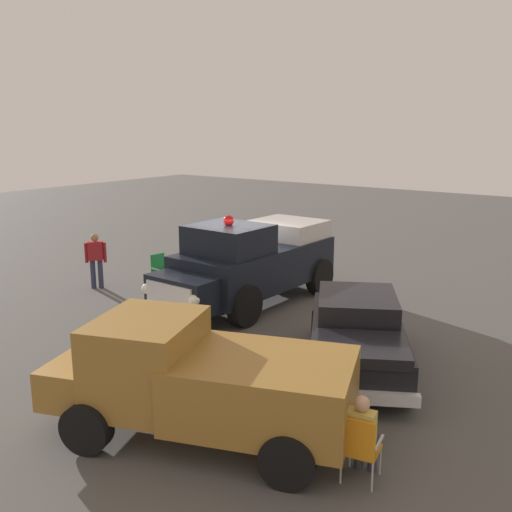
{
  "coord_description": "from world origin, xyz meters",
  "views": [
    {
      "loc": [
        -12.04,
        -9.6,
        4.86
      ],
      "look_at": [
        0.49,
        -0.5,
        1.31
      ],
      "focal_mm": 40.57,
      "sensor_mm": 36.0,
      "label": 1
    }
  ],
  "objects_px": {
    "lawn_chair_spare": "(169,327)",
    "lawn_chair_by_car": "(160,268)",
    "traffic_cone": "(194,273)",
    "spectator_seated": "(362,433)",
    "lawn_chair_near_truck": "(359,445)",
    "parked_pickup": "(199,379)",
    "spectator_standing": "(96,257)",
    "classic_hot_rod": "(357,333)",
    "vintage_fire_truck": "(251,262)"
  },
  "relations": [
    {
      "from": "lawn_chair_by_car",
      "to": "spectator_seated",
      "type": "distance_m",
      "value": 10.71
    },
    {
      "from": "vintage_fire_truck",
      "to": "lawn_chair_spare",
      "type": "xyz_separation_m",
      "value": [
        -3.88,
        -0.67,
        -0.61
      ]
    },
    {
      "from": "vintage_fire_truck",
      "to": "lawn_chair_by_car",
      "type": "relative_size",
      "value": 5.89
    },
    {
      "from": "traffic_cone",
      "to": "classic_hot_rod",
      "type": "bearing_deg",
      "value": -112.52
    },
    {
      "from": "classic_hot_rod",
      "to": "spectator_standing",
      "type": "bearing_deg",
      "value": 85.36
    },
    {
      "from": "vintage_fire_truck",
      "to": "classic_hot_rod",
      "type": "bearing_deg",
      "value": -117.13
    },
    {
      "from": "parked_pickup",
      "to": "spectator_standing",
      "type": "distance_m",
      "value": 9.41
    },
    {
      "from": "lawn_chair_spare",
      "to": "lawn_chair_by_car",
      "type": "bearing_deg",
      "value": 47.14
    },
    {
      "from": "lawn_chair_near_truck",
      "to": "lawn_chair_by_car",
      "type": "bearing_deg",
      "value": 59.57
    },
    {
      "from": "parked_pickup",
      "to": "spectator_seated",
      "type": "height_order",
      "value": "parked_pickup"
    },
    {
      "from": "lawn_chair_by_car",
      "to": "spectator_standing",
      "type": "distance_m",
      "value": 1.94
    },
    {
      "from": "vintage_fire_truck",
      "to": "lawn_chair_near_truck",
      "type": "distance_m",
      "value": 8.37
    },
    {
      "from": "vintage_fire_truck",
      "to": "traffic_cone",
      "type": "bearing_deg",
      "value": 75.23
    },
    {
      "from": "traffic_cone",
      "to": "lawn_chair_spare",
      "type": "bearing_deg",
      "value": -143.21
    },
    {
      "from": "classic_hot_rod",
      "to": "spectator_standing",
      "type": "height_order",
      "value": "spectator_standing"
    },
    {
      "from": "lawn_chair_by_car",
      "to": "lawn_chair_spare",
      "type": "height_order",
      "value": "same"
    },
    {
      "from": "spectator_standing",
      "to": "lawn_chair_spare",
      "type": "bearing_deg",
      "value": -114.18
    },
    {
      "from": "lawn_chair_spare",
      "to": "traffic_cone",
      "type": "bearing_deg",
      "value": 36.79
    },
    {
      "from": "vintage_fire_truck",
      "to": "spectator_seated",
      "type": "xyz_separation_m",
      "value": [
        -5.6,
        -6.05,
        -0.5
      ]
    },
    {
      "from": "classic_hot_rod",
      "to": "lawn_chair_near_truck",
      "type": "relative_size",
      "value": 4.62
    },
    {
      "from": "spectator_standing",
      "to": "traffic_cone",
      "type": "height_order",
      "value": "spectator_standing"
    },
    {
      "from": "lawn_chair_spare",
      "to": "lawn_chair_near_truck",
      "type": "bearing_deg",
      "value": -108.86
    },
    {
      "from": "lawn_chair_near_truck",
      "to": "traffic_cone",
      "type": "height_order",
      "value": "lawn_chair_near_truck"
    },
    {
      "from": "parked_pickup",
      "to": "traffic_cone",
      "type": "height_order",
      "value": "parked_pickup"
    },
    {
      "from": "lawn_chair_near_truck",
      "to": "lawn_chair_spare",
      "type": "relative_size",
      "value": 1.0
    },
    {
      "from": "classic_hot_rod",
      "to": "traffic_cone",
      "type": "relative_size",
      "value": 7.42
    },
    {
      "from": "vintage_fire_truck",
      "to": "classic_hot_rod",
      "type": "xyz_separation_m",
      "value": [
        -2.2,
        -4.29,
        -0.45
      ]
    },
    {
      "from": "classic_hot_rod",
      "to": "traffic_cone",
      "type": "bearing_deg",
      "value": 67.48
    },
    {
      "from": "classic_hot_rod",
      "to": "spectator_seated",
      "type": "height_order",
      "value": "classic_hot_rod"
    },
    {
      "from": "lawn_chair_near_truck",
      "to": "traffic_cone",
      "type": "bearing_deg",
      "value": 53.88
    },
    {
      "from": "parked_pickup",
      "to": "vintage_fire_truck",
      "type": "bearing_deg",
      "value": 29.95
    },
    {
      "from": "lawn_chair_near_truck",
      "to": "spectator_seated",
      "type": "height_order",
      "value": "spectator_seated"
    },
    {
      "from": "lawn_chair_near_truck",
      "to": "spectator_standing",
      "type": "height_order",
      "value": "spectator_standing"
    },
    {
      "from": "lawn_chair_by_car",
      "to": "traffic_cone",
      "type": "bearing_deg",
      "value": -24.51
    },
    {
      "from": "lawn_chair_by_car",
      "to": "spectator_seated",
      "type": "xyz_separation_m",
      "value": [
        -5.34,
        -9.28,
        0.11
      ]
    },
    {
      "from": "vintage_fire_truck",
      "to": "classic_hot_rod",
      "type": "distance_m",
      "value": 4.85
    },
    {
      "from": "classic_hot_rod",
      "to": "lawn_chair_near_truck",
      "type": "xyz_separation_m",
      "value": [
        -3.53,
        -1.78,
        -0.16
      ]
    },
    {
      "from": "vintage_fire_truck",
      "to": "traffic_cone",
      "type": "distance_m",
      "value": 3.01
    },
    {
      "from": "spectator_standing",
      "to": "traffic_cone",
      "type": "xyz_separation_m",
      "value": [
        2.2,
        -1.92,
        -0.66
      ]
    },
    {
      "from": "lawn_chair_by_car",
      "to": "traffic_cone",
      "type": "distance_m",
      "value": 1.13
    },
    {
      "from": "vintage_fire_truck",
      "to": "lawn_chair_spare",
      "type": "bearing_deg",
      "value": -170.15
    },
    {
      "from": "vintage_fire_truck",
      "to": "spectator_seated",
      "type": "bearing_deg",
      "value": -132.77
    },
    {
      "from": "lawn_chair_spare",
      "to": "spectator_seated",
      "type": "height_order",
      "value": "spectator_seated"
    },
    {
      "from": "lawn_chair_near_truck",
      "to": "lawn_chair_by_car",
      "type": "relative_size",
      "value": 1.0
    },
    {
      "from": "vintage_fire_truck",
      "to": "parked_pickup",
      "type": "height_order",
      "value": "vintage_fire_truck"
    },
    {
      "from": "parked_pickup",
      "to": "lawn_chair_spare",
      "type": "height_order",
      "value": "parked_pickup"
    },
    {
      "from": "vintage_fire_truck",
      "to": "lawn_chair_by_car",
      "type": "distance_m",
      "value": 3.3
    },
    {
      "from": "vintage_fire_truck",
      "to": "lawn_chair_near_truck",
      "type": "relative_size",
      "value": 5.89
    },
    {
      "from": "classic_hot_rod",
      "to": "spectator_seated",
      "type": "bearing_deg",
      "value": -152.65
    },
    {
      "from": "vintage_fire_truck",
      "to": "lawn_chair_spare",
      "type": "distance_m",
      "value": 3.99
    }
  ]
}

